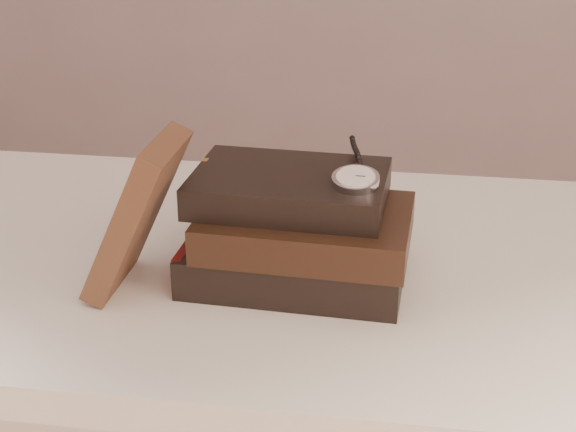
# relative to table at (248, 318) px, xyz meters

# --- Properties ---
(table) EXTENTS (1.00, 0.60, 0.75)m
(table) POSITION_rel_table_xyz_m (0.00, 0.00, 0.00)
(table) COLOR white
(table) RESTS_ON ground
(book_stack) EXTENTS (0.26, 0.18, 0.12)m
(book_stack) POSITION_rel_table_xyz_m (0.07, -0.05, 0.15)
(book_stack) COLOR black
(book_stack) RESTS_ON table
(journal) EXTENTS (0.11, 0.12, 0.18)m
(journal) POSITION_rel_table_xyz_m (-0.10, -0.10, 0.18)
(journal) COLOR #3E2417
(journal) RESTS_ON table
(pocket_watch) EXTENTS (0.05, 0.15, 0.02)m
(pocket_watch) POSITION_rel_table_xyz_m (0.13, -0.06, 0.22)
(pocket_watch) COLOR silver
(pocket_watch) RESTS_ON book_stack
(eyeglasses) EXTENTS (0.11, 0.12, 0.05)m
(eyeglasses) POSITION_rel_table_xyz_m (-0.01, 0.04, 0.16)
(eyeglasses) COLOR silver
(eyeglasses) RESTS_ON book_stack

